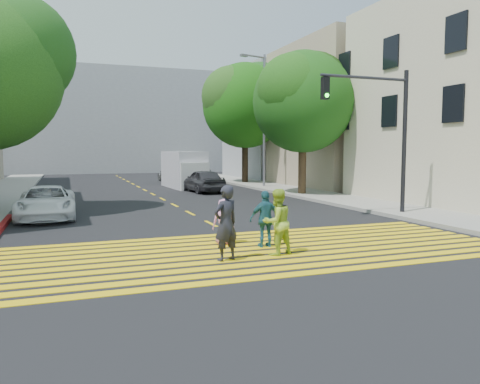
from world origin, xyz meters
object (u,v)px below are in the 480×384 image
tree_right_far (246,101)px  pedestrian_extra (266,219)px  dark_car_parked (199,175)px  traffic_signal (383,122)px  pedestrian_child (224,222)px  tree_right_near (304,97)px  silver_car (171,174)px  white_van (185,171)px  pedestrian_man (226,223)px  dark_car_near (203,181)px  pedestrian_woman (277,222)px  white_sedan (46,202)px

tree_right_far → pedestrian_extra: size_ratio=6.11×
dark_car_parked → traffic_signal: traffic_signal is taller
pedestrian_child → pedestrian_extra: pedestrian_extra is taller
tree_right_near → silver_car: (-4.59, 14.63, -5.06)m
white_van → traffic_signal: (3.87, -16.64, 2.53)m
pedestrian_child → white_van: size_ratio=0.24×
pedestrian_man → silver_car: size_ratio=0.44×
dark_car_near → dark_car_parked: size_ratio=1.01×
pedestrian_woman → dark_car_parked: bearing=-112.8°
tree_right_near → white_van: tree_right_near is taller
pedestrian_man → pedestrian_woman: (1.41, 0.14, -0.07)m
pedestrian_extra → pedestrian_child: bearing=-33.3°
pedestrian_child → white_van: (3.68, 19.65, 0.56)m
pedestrian_extra → silver_car: pedestrian_extra is taller
tree_right_near → pedestrian_woman: (-7.86, -13.43, -4.82)m
tree_right_far → pedestrian_child: 24.22m
pedestrian_man → traffic_signal: size_ratio=0.31×
traffic_signal → pedestrian_woman: bearing=-144.7°
silver_car → white_van: 6.72m
tree_right_far → silver_car: 8.90m
dark_car_parked → tree_right_far: bearing=-26.2°
pedestrian_child → silver_car: bearing=-87.8°
pedestrian_man → traffic_signal: bearing=-168.9°
tree_right_far → dark_car_parked: bearing=152.9°
tree_right_far → white_van: size_ratio=1.73×
pedestrian_man → pedestrian_extra: size_ratio=1.17×
white_van → pedestrian_child: bearing=-102.9°
tree_right_far → pedestrian_child: tree_right_far is taller
tree_right_near → white_van: (-5.02, 7.94, -4.46)m
tree_right_near → white_van: size_ratio=1.53×
pedestrian_woman → silver_car: (3.27, 28.05, -0.24)m
silver_car → white_van: size_ratio=0.76×
silver_car → white_van: (-0.43, -6.68, 0.61)m
pedestrian_extra → white_van: 20.59m
pedestrian_man → traffic_signal: (8.12, 4.88, 2.83)m
tree_right_far → dark_car_parked: tree_right_far is taller
pedestrian_extra → dark_car_parked: (4.78, 24.18, -0.08)m
pedestrian_man → white_van: (4.24, 21.51, 0.30)m
white_van → dark_car_near: bearing=-88.7°
tree_right_far → white_van: (-5.37, -2.07, -5.18)m
tree_right_far → dark_car_near: 9.63m
tree_right_near → pedestrian_child: tree_right_near is taller
dark_car_parked → white_van: bearing=-117.6°
pedestrian_man → white_sedan: size_ratio=0.40×
silver_car → dark_car_parked: (1.62, -2.91, 0.09)m
white_sedan → dark_car_near: bearing=45.9°
pedestrian_extra → dark_car_near: size_ratio=0.37×
pedestrian_extra → traffic_signal: traffic_signal is taller
tree_right_near → white_van: 10.40m
tree_right_near → pedestrian_extra: (-7.75, -12.46, -4.89)m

